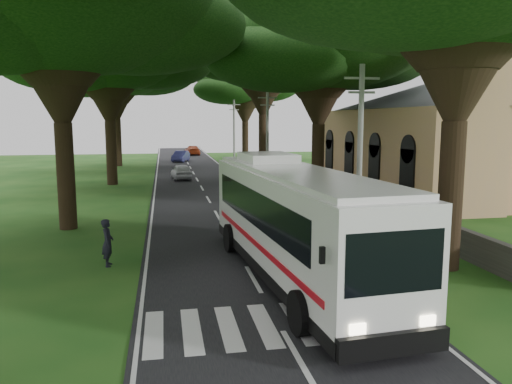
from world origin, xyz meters
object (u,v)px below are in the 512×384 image
at_px(distant_car_c, 192,150).
at_px(pole_near, 360,153).
at_px(pole_mid, 267,137).
at_px(distant_car_b, 181,156).
at_px(coach_bus, 294,221).
at_px(pedestrian, 108,243).
at_px(church, 433,129).
at_px(pole_far, 234,131).
at_px(distant_car_a, 181,172).

bearing_deg(distant_car_c, pole_near, 89.50).
height_order(pole_mid, distant_car_b, pole_mid).
xyz_separation_m(coach_bus, pedestrian, (-6.66, 2.84, -1.19)).
height_order(coach_bus, distant_car_c, coach_bus).
xyz_separation_m(church, coach_bus, (-16.44, -19.70, -2.79)).
bearing_deg(pole_far, church, -63.18).
bearing_deg(pole_near, pole_far, 90.00).
height_order(pole_mid, coach_bus, pole_mid).
bearing_deg(pedestrian, distant_car_c, -8.23).
bearing_deg(coach_bus, pole_near, 40.78).
bearing_deg(distant_car_a, distant_car_b, -96.70).
distance_m(church, distant_car_b, 36.46).
distance_m(pole_near, pole_mid, 20.00).
distance_m(pole_near, distant_car_b, 47.14).
xyz_separation_m(distant_car_a, distant_car_c, (2.91, 32.57, 0.01)).
distance_m(pole_far, distant_car_a, 15.48).
distance_m(coach_bus, distant_car_b, 50.81).
relative_size(distant_car_b, distant_car_c, 0.87).
height_order(pole_near, pole_far, same).
bearing_deg(pole_near, distant_car_b, 97.70).
bearing_deg(pole_mid, church, -19.81).
distance_m(church, distant_car_a, 22.63).
relative_size(pole_far, pedestrian, 4.32).
height_order(pole_mid, pole_far, same).
distance_m(pole_near, distant_car_a, 27.70).
relative_size(pole_mid, distant_car_a, 1.90).
distance_m(church, coach_bus, 25.81).
bearing_deg(coach_bus, distant_car_a, 90.57).
height_order(distant_car_a, pedestrian, pedestrian).
bearing_deg(distant_car_c, church, 106.20).
relative_size(pole_mid, coach_bus, 0.59).
height_order(church, coach_bus, church).
bearing_deg(pedestrian, pole_near, -84.93).
height_order(pole_near, distant_car_c, pole_near).
bearing_deg(pole_mid, distant_car_b, 103.33).
xyz_separation_m(church, pole_mid, (-12.36, 4.45, -0.73)).
relative_size(pole_near, distant_car_b, 1.83).
xyz_separation_m(pole_mid, distant_car_a, (-6.94, 6.60, -3.43)).
bearing_deg(pole_mid, pole_near, -90.00).
distance_m(distant_car_c, pedestrian, 60.85).
bearing_deg(coach_bus, distant_car_b, 87.76).
relative_size(church, distant_car_b, 5.50).
relative_size(distant_car_c, pedestrian, 2.72).
xyz_separation_m(pole_far, distant_car_b, (-6.30, 6.59, -3.43)).
bearing_deg(church, pole_mid, 160.19).
xyz_separation_m(church, distant_car_b, (-18.66, 31.05, -4.16)).
xyz_separation_m(pole_near, pedestrian, (-10.74, -1.31, -3.25)).
bearing_deg(distant_car_a, pedestrian, 77.39).
relative_size(church, pedestrian, 12.97).
distance_m(distant_car_a, pedestrian, 28.17).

